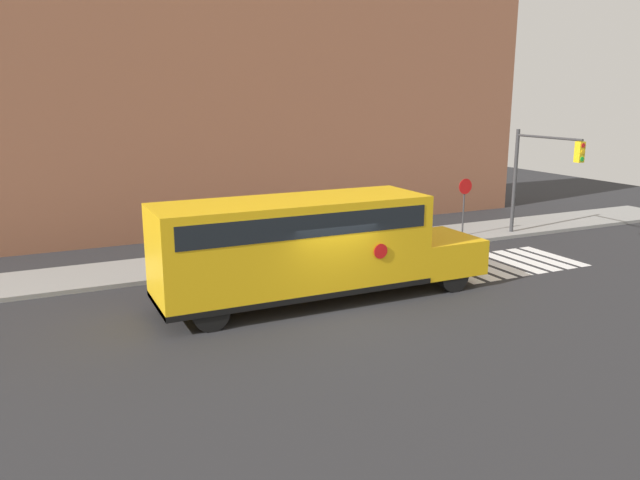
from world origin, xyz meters
TOP-DOWN VIEW (x-y plane):
  - ground_plane at (0.00, 0.00)m, footprint 60.00×60.00m
  - sidewalk_strip at (0.00, 6.50)m, footprint 44.00×3.00m
  - building_backdrop at (0.00, 13.00)m, footprint 32.00×4.00m
  - crosswalk_stripes at (7.99, 2.00)m, footprint 5.40×3.20m
  - school_bus at (-0.38, 1.20)m, footprint 10.29×2.57m
  - stop_sign at (9.12, 5.90)m, footprint 0.66×0.10m
  - traffic_light at (11.59, 4.35)m, footprint 0.28×3.61m

SIDE VIEW (x-z plane):
  - ground_plane at x=0.00m, z-range 0.00..0.00m
  - crosswalk_stripes at x=7.99m, z-range 0.00..0.01m
  - sidewalk_strip at x=0.00m, z-range 0.00..0.15m
  - stop_sign at x=9.12m, z-range 0.40..3.02m
  - school_bus at x=-0.38m, z-range 0.21..3.35m
  - traffic_light at x=11.59m, z-range 0.81..5.44m
  - building_backdrop at x=0.00m, z-range 0.00..12.92m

